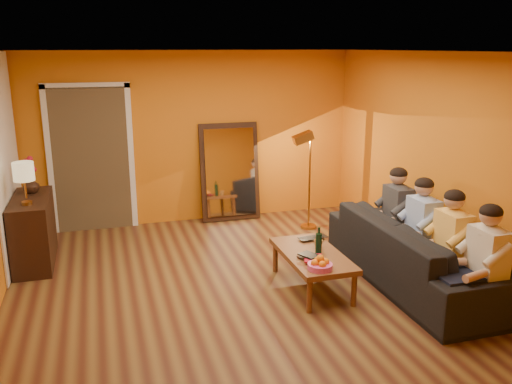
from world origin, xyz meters
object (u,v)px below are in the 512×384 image
object	(u,v)px
floor_lamp	(310,182)
sideboard	(34,231)
person_mid_right	(422,229)
person_mid_left	(451,246)
laptop	(315,240)
vase	(31,185)
person_far_left	(487,265)
wine_bottle	(319,241)
sofa	(415,252)
table_lamp	(25,184)
tumbler	(318,244)
person_far_right	(397,216)
mirror_frame	(230,172)
coffee_table	(312,270)
dog	(403,258)

from	to	relation	value
floor_lamp	sideboard	bearing A→B (deg)	-169.85
sideboard	person_mid_right	xyz separation A→B (m)	(4.37, -1.79, 0.18)
person_mid_left	laptop	bearing A→B (deg)	137.77
vase	person_far_left	bearing A→B (deg)	-35.72
person_mid_right	wine_bottle	bearing A→B (deg)	176.74
person_far_left	laptop	distance (m)	1.94
sofa	person_mid_left	distance (m)	0.52
table_lamp	tumbler	world-z (taller)	table_lamp
person_far_right	floor_lamp	bearing A→B (deg)	110.01
mirror_frame	table_lamp	size ratio (longest dim) A/B	2.98
coffee_table	laptop	world-z (taller)	laptop
laptop	tumbler	bearing A→B (deg)	-111.76
table_lamp	wine_bottle	size ratio (longest dim) A/B	1.65
floor_lamp	person_far_left	distance (m)	3.24
person_far_left	laptop	bearing A→B (deg)	125.60
table_lamp	person_mid_right	size ratio (longest dim) A/B	0.42
table_lamp	wine_bottle	world-z (taller)	table_lamp
person_far_left	vase	size ratio (longest dim) A/B	5.88
person_far_right	person_far_left	bearing A→B (deg)	-90.00
table_lamp	coffee_table	size ratio (longest dim) A/B	0.42
table_lamp	person_far_left	world-z (taller)	table_lamp
person_far_left	tumbler	distance (m)	1.80
mirror_frame	laptop	size ratio (longest dim) A/B	4.19
person_far_right	vase	xyz separation A→B (m)	(-4.37, 1.49, 0.34)
sideboard	wine_bottle	size ratio (longest dim) A/B	3.81
sofa	tumbler	distance (m)	1.11
person_far_left	person_mid_left	bearing A→B (deg)	90.00
table_lamp	sofa	xyz separation A→B (m)	(4.24, -1.59, -0.73)
person_mid_left	person_mid_right	world-z (taller)	same
mirror_frame	person_far_right	size ratio (longest dim) A/B	1.25
table_lamp	person_far_left	xyz separation A→B (m)	(4.37, -2.59, -0.49)
table_lamp	coffee_table	xyz separation A→B (m)	(3.06, -1.37, -0.90)
dog	tumbler	xyz separation A→B (m)	(-0.93, 0.28, 0.16)
coffee_table	tumbler	xyz separation A→B (m)	(0.12, 0.12, 0.26)
coffee_table	floor_lamp	size ratio (longest dim) A/B	0.85
sofa	floor_lamp	size ratio (longest dim) A/B	1.79
sideboard	person_far_right	world-z (taller)	person_far_right
sofa	laptop	world-z (taller)	sofa
coffee_table	person_mid_right	bearing A→B (deg)	-5.47
person_mid_left	wine_bottle	bearing A→B (deg)	153.66
sofa	floor_lamp	bearing A→B (deg)	11.12
person_mid_right	person_far_right	xyz separation A→B (m)	(0.00, 0.55, 0.00)
sofa	wine_bottle	world-z (taller)	sofa
sideboard	person_mid_left	size ratio (longest dim) A/B	0.97
vase	laptop	bearing A→B (deg)	-25.84
dog	person_mid_left	world-z (taller)	person_mid_left
person_mid_right	sofa	bearing A→B (deg)	-142.43
table_lamp	vase	xyz separation A→B (m)	(0.00, 0.55, -0.15)
mirror_frame	table_lamp	distance (m)	3.13
floor_lamp	person_mid_right	world-z (taller)	floor_lamp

